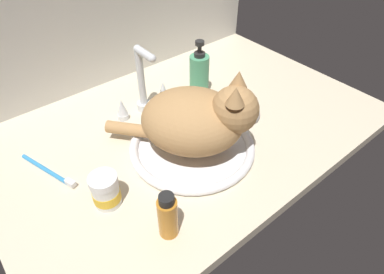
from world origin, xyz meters
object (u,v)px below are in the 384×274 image
(faucet, at_px, (143,88))
(cat, at_px, (200,119))
(toothbrush, at_px, (50,172))
(sink_basin, at_px, (192,146))
(pill_bottle, at_px, (106,191))
(amber_bottle, at_px, (168,216))
(soap_pump_bottle, at_px, (199,74))

(faucet, xyz_separation_m, cat, (0.01, -0.23, 0.02))
(toothbrush, bearing_deg, sink_basin, -25.16)
(sink_basin, distance_m, pill_bottle, 0.25)
(cat, xyz_separation_m, amber_bottle, (-0.20, -0.14, -0.05))
(amber_bottle, distance_m, pill_bottle, 0.15)
(amber_bottle, relative_size, toothbrush, 0.62)
(sink_basin, height_order, toothbrush, sink_basin)
(amber_bottle, relative_size, pill_bottle, 1.39)
(toothbrush, bearing_deg, soap_pump_bottle, 4.34)
(toothbrush, bearing_deg, cat, -26.47)
(amber_bottle, bearing_deg, toothbrush, 112.13)
(cat, bearing_deg, soap_pump_bottle, 50.05)
(cat, height_order, pill_bottle, cat)
(cat, xyz_separation_m, pill_bottle, (-0.26, -0.00, -0.06))
(faucet, height_order, cat, cat)
(cat, distance_m, pill_bottle, 0.27)
(amber_bottle, bearing_deg, pill_bottle, 112.34)
(pill_bottle, bearing_deg, sink_basin, 3.72)
(faucet, bearing_deg, cat, -86.96)
(pill_bottle, bearing_deg, faucet, 43.03)
(cat, height_order, soap_pump_bottle, cat)
(pill_bottle, bearing_deg, amber_bottle, -67.66)
(sink_basin, bearing_deg, toothbrush, 154.84)
(pill_bottle, height_order, toothbrush, pill_bottle)
(cat, xyz_separation_m, toothbrush, (-0.32, 0.16, -0.09))
(faucet, bearing_deg, toothbrush, -167.80)
(cat, height_order, toothbrush, cat)
(cat, relative_size, toothbrush, 1.89)
(soap_pump_bottle, bearing_deg, amber_bottle, -137.10)
(amber_bottle, height_order, toothbrush, amber_bottle)
(pill_bottle, bearing_deg, toothbrush, 111.96)
(faucet, xyz_separation_m, pill_bottle, (-0.25, -0.23, -0.04))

